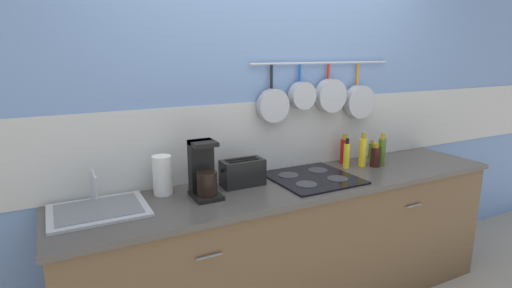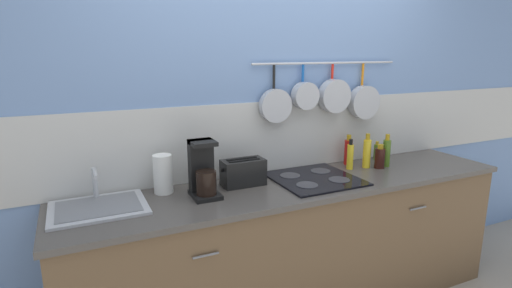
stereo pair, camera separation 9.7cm
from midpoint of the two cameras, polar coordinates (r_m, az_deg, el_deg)
name	(u,v)px [view 1 (the left image)]	position (r m, az deg, el deg)	size (l,w,h in m)	color
wall_back	(274,118)	(2.79, 1.53, 3.69)	(7.20, 0.16, 2.60)	#7293C6
cabinet_base	(297,249)	(2.78, 4.91, -14.73)	(2.95, 0.59, 0.87)	brown
countertop	(299,185)	(2.60, 5.10, -5.86)	(2.99, 0.61, 0.03)	#4C4742
sink_basin	(98,209)	(2.31, -22.75, -8.51)	(0.50, 0.40, 0.19)	#B7BABF
paper_towel_roll	(162,175)	(2.42, -14.35, -4.35)	(0.11, 0.11, 0.23)	white
coffee_maker	(204,173)	(2.33, -8.68, -4.19)	(0.16, 0.20, 0.33)	black
toaster	(243,172)	(2.51, -3.04, -4.09)	(0.29, 0.14, 0.17)	black
cooktop	(313,178)	(2.68, 7.09, -4.80)	(0.53, 0.53, 0.01)	black
bottle_olive_oil	(347,155)	(2.93, 11.90, -1.55)	(0.05, 0.05, 0.22)	yellow
bottle_hot_sauce	(344,150)	(3.05, 11.59, -0.92)	(0.06, 0.06, 0.22)	red
bottle_vinegar	(363,152)	(3.00, 14.11, -1.06)	(0.06, 0.06, 0.25)	yellow
bottle_cooking_wine	(375,156)	(3.02, 15.81, -1.71)	(0.07, 0.07, 0.18)	#33140F
bottle_dish_soap	(382,151)	(3.08, 16.67, -0.95)	(0.06, 0.06, 0.24)	#4C721E
bottle_sesame_oil	(371,150)	(3.25, 15.34, -0.89)	(0.05, 0.05, 0.15)	#4C721E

